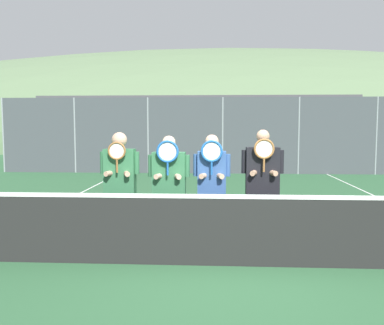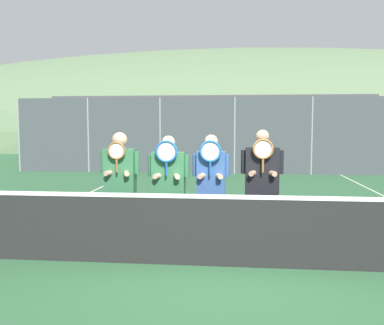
% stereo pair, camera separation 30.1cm
% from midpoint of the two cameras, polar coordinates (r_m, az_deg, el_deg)
% --- Properties ---
extents(ground_plane, '(120.00, 120.00, 0.00)m').
position_cam_midpoint_polar(ground_plane, '(5.98, 3.93, -13.62)').
color(ground_plane, '#2D5B38').
extents(hill_distant, '(104.13, 57.85, 20.25)m').
position_cam_midpoint_polar(hill_distant, '(53.92, 3.40, 3.10)').
color(hill_distant, '#5B7551').
rests_on(hill_distant, ground_plane).
extents(clubhouse_building, '(15.35, 5.50, 3.28)m').
position_cam_midpoint_polar(clubhouse_building, '(22.97, 0.44, 4.49)').
color(clubhouse_building, tan).
rests_on(clubhouse_building, ground_plane).
extents(fence_back, '(17.55, 0.06, 2.96)m').
position_cam_midpoint_polar(fence_back, '(16.61, 3.57, 3.60)').
color(fence_back, gray).
rests_on(fence_back, ground_plane).
extents(tennis_net, '(10.80, 0.09, 1.08)m').
position_cam_midpoint_polar(tennis_net, '(5.84, 3.96, -8.90)').
color(tennis_net, gray).
rests_on(tennis_net, ground_plane).
extents(court_line_left_sideline, '(0.05, 16.00, 0.01)m').
position_cam_midpoint_polar(court_line_left_sideline, '(9.71, -20.88, -6.59)').
color(court_line_left_sideline, white).
rests_on(court_line_left_sideline, ground_plane).
extents(player_leftmost, '(0.60, 0.34, 1.80)m').
position_cam_midpoint_polar(player_leftmost, '(6.58, -10.89, -2.31)').
color(player_leftmost, '#56565B').
rests_on(player_leftmost, ground_plane).
extents(player_center_left, '(0.63, 0.34, 1.75)m').
position_cam_midpoint_polar(player_center_left, '(6.42, -4.43, -2.74)').
color(player_center_left, '#232838').
rests_on(player_center_left, ground_plane).
extents(player_center_right, '(0.55, 0.34, 1.77)m').
position_cam_midpoint_polar(player_center_right, '(6.36, 1.29, -2.86)').
color(player_center_right, '#56565B').
rests_on(player_center_right, ground_plane).
extents(player_rightmost, '(0.62, 0.34, 1.84)m').
position_cam_midpoint_polar(player_rightmost, '(6.37, 8.03, -2.46)').
color(player_rightmost, black).
rests_on(player_rightmost, ground_plane).
extents(car_far_left, '(4.06, 1.95, 1.75)m').
position_cam_midpoint_polar(car_far_left, '(19.47, -13.46, 1.98)').
color(car_far_left, slate).
rests_on(car_far_left, ground_plane).
extents(car_left_of_center, '(4.17, 2.04, 1.76)m').
position_cam_midpoint_polar(car_left_of_center, '(18.68, 1.39, 2.01)').
color(car_left_of_center, silver).
rests_on(car_left_of_center, ground_plane).
extents(car_center, '(4.20, 2.05, 1.65)m').
position_cam_midpoint_polar(car_center, '(19.29, 16.61, 1.75)').
color(car_center, black).
rests_on(car_center, ground_plane).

